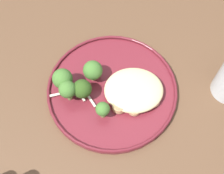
{
  "coord_description": "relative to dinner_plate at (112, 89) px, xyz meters",
  "views": [
    {
      "loc": [
        -0.0,
        0.26,
        1.33
      ],
      "look_at": [
        -0.01,
        -0.04,
        0.76
      ],
      "focal_mm": 47.17,
      "sensor_mm": 36.0,
      "label": 1
    }
  ],
  "objects": [
    {
      "name": "onion_sliver_pale_crescent",
      "position": [
        0.11,
        0.01,
        0.01
      ],
      "size": [
        0.06,
        0.02,
        0.0
      ],
      "primitive_type": "cube",
      "rotation": [
        0.0,
        0.0,
        3.36
      ],
      "color": "silver",
      "rests_on": "dinner_plate"
    },
    {
      "name": "wooden_dining_table",
      "position": [
        0.01,
        0.04,
        -0.09
      ],
      "size": [
        1.4,
        1.0,
        0.74
      ],
      "color": "brown",
      "rests_on": "ground"
    },
    {
      "name": "seared_scallop_right_edge",
      "position": [
        -0.09,
        0.03,
        0.01
      ],
      "size": [
        0.03,
        0.03,
        0.01
      ],
      "color": "#E5C689",
      "rests_on": "dinner_plate"
    },
    {
      "name": "broccoli_floret_split_head",
      "position": [
        0.09,
        0.02,
        0.04
      ],
      "size": [
        0.04,
        0.04,
        0.06
      ],
      "color": "#7A994C",
      "rests_on": "dinner_plate"
    },
    {
      "name": "broccoli_floret_tall_stalk",
      "position": [
        0.02,
        0.06,
        0.03
      ],
      "size": [
        0.03,
        0.03,
        0.05
      ],
      "color": "#7A994C",
      "rests_on": "dinner_plate"
    },
    {
      "name": "noodle_bed",
      "position": [
        -0.05,
        0.01,
        0.02
      ],
      "size": [
        0.13,
        0.11,
        0.03
      ],
      "color": "beige",
      "rests_on": "dinner_plate"
    },
    {
      "name": "onion_sliver_curled_piece",
      "position": [
        0.07,
        0.01,
        0.01
      ],
      "size": [
        0.03,
        0.04,
        0.0
      ],
      "primitive_type": "cube",
      "rotation": [
        0.0,
        0.0,
        5.23
      ],
      "color": "silver",
      "rests_on": "dinner_plate"
    },
    {
      "name": "seared_scallop_on_noodles",
      "position": [
        -0.04,
        0.01,
        0.01
      ],
      "size": [
        0.03,
        0.03,
        0.01
      ],
      "color": "#DBB77A",
      "rests_on": "dinner_plate"
    },
    {
      "name": "broccoli_floret_small_sprig",
      "position": [
        0.1,
        -0.01,
        0.04
      ],
      "size": [
        0.04,
        0.04,
        0.06
      ],
      "color": "#89A356",
      "rests_on": "dinner_plate"
    },
    {
      "name": "onion_sliver_long_sliver",
      "position": [
        0.05,
        0.02,
        0.01
      ],
      "size": [
        0.03,
        0.05,
        0.0
      ],
      "primitive_type": "cube",
      "rotation": [
        0.0,
        0.0,
        5.24
      ],
      "color": "silver",
      "rests_on": "dinner_plate"
    },
    {
      "name": "seared_scallop_left_edge",
      "position": [
        -0.01,
        0.05,
        0.01
      ],
      "size": [
        0.03,
        0.03,
        0.02
      ],
      "color": "#DBB77A",
      "rests_on": "dinner_plate"
    },
    {
      "name": "ground",
      "position": [
        0.01,
        0.04,
        -0.75
      ],
      "size": [
        6.0,
        6.0,
        0.0
      ],
      "primitive_type": "plane",
      "color": "#2D2B28"
    },
    {
      "name": "seared_scallop_tiny_bay",
      "position": [
        -0.04,
        0.06,
        0.01
      ],
      "size": [
        0.03,
        0.03,
        0.01
      ],
      "color": "#DBB77A",
      "rests_on": "dinner_plate"
    },
    {
      "name": "broccoli_floret_right_tilted",
      "position": [
        0.04,
        -0.03,
        0.03
      ],
      "size": [
        0.04,
        0.04,
        0.06
      ],
      "color": "#89A356",
      "rests_on": "dinner_plate"
    },
    {
      "name": "seared_scallop_half_hidden",
      "position": [
        -0.05,
        -0.01,
        0.01
      ],
      "size": [
        0.03,
        0.03,
        0.01
      ],
      "color": "beige",
      "rests_on": "dinner_plate"
    },
    {
      "name": "broccoli_floret_front_edge",
      "position": [
        0.06,
        0.01,
        0.03
      ],
      "size": [
        0.04,
        0.04,
        0.05
      ],
      "color": "#7A994C",
      "rests_on": "dinner_plate"
    },
    {
      "name": "dinner_plate",
      "position": [
        0.0,
        0.0,
        0.0
      ],
      "size": [
        0.29,
        0.29,
        0.02
      ],
      "color": "maroon",
      "rests_on": "wooden_dining_table"
    }
  ]
}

